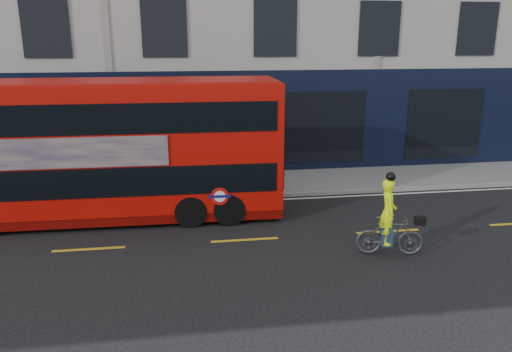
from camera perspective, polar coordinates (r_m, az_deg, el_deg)
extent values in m
plane|color=black|center=(12.15, -19.72, -10.74)|extent=(120.00, 120.00, 0.00)
cube|color=gray|center=(18.12, -16.05, -1.50)|extent=(60.00, 3.00, 0.12)
cube|color=gray|center=(16.70, -16.66, -2.98)|extent=(60.00, 0.12, 0.13)
cube|color=black|center=(19.11, -15.95, 5.37)|extent=(50.00, 0.08, 4.00)
cube|color=silver|center=(16.44, -16.78, -3.51)|extent=(58.00, 0.10, 0.01)
cube|color=#BB0D07|center=(14.94, -16.84, 3.35)|extent=(10.02, 2.44, 3.59)
cube|color=#5D0603|center=(15.44, -16.28, -3.66)|extent=(10.02, 2.39, 0.27)
cube|color=black|center=(15.12, -16.60, 0.41)|extent=(9.62, 2.47, 0.82)
cube|color=black|center=(14.78, -17.12, 6.87)|extent=(9.62, 2.47, 0.82)
cube|color=#9A0F0B|center=(14.68, -17.40, 10.27)|extent=(9.82, 2.34, 0.07)
cube|color=black|center=(15.15, 2.46, 1.09)|extent=(0.07, 2.04, 0.82)
cube|color=black|center=(14.81, 2.53, 7.57)|extent=(0.07, 2.04, 0.82)
cube|color=tan|center=(13.99, -21.24, 2.43)|extent=(5.45, 0.13, 0.82)
cylinder|color=red|center=(13.97, -4.17, -2.34)|extent=(0.51, 0.03, 0.51)
cylinder|color=white|center=(13.96, -4.17, -2.34)|extent=(0.33, 0.03, 0.33)
cube|color=#0C1459|center=(13.96, -4.16, -2.35)|extent=(0.64, 0.03, 0.08)
cylinder|color=black|center=(15.23, -3.39, -2.58)|extent=(0.95, 2.33, 0.91)
cylinder|color=black|center=(15.19, -7.50, -2.73)|extent=(0.95, 2.33, 0.91)
imported|color=#424547|center=(12.75, 15.06, -6.63)|extent=(1.71, 0.81, 0.99)
imported|color=#D1F507|center=(12.51, 14.86, -3.97)|extent=(0.51, 0.66, 1.62)
cube|color=black|center=(12.76, 18.25, -4.88)|extent=(0.28, 0.24, 0.20)
cube|color=#1C314B|center=(12.70, 14.69, -6.29)|extent=(0.33, 0.39, 0.62)
sphere|color=black|center=(12.25, 15.14, -0.07)|extent=(0.23, 0.23, 0.23)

